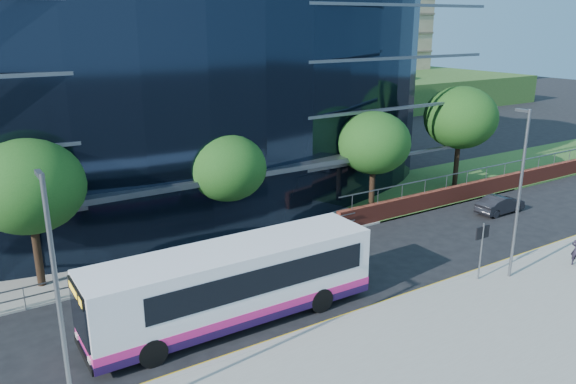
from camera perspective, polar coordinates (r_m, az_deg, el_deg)
ground at (r=26.33m, az=9.67°, el=-10.01°), size 200.00×200.00×0.00m
pavement_near at (r=23.36m, az=18.15°, el=-14.21°), size 80.00×8.00×0.15m
kerb at (r=25.66m, az=11.19°, el=-10.66°), size 80.00×0.25×0.16m
yellow_line_outer at (r=25.82m, az=10.87°, el=-10.64°), size 80.00×0.08×0.01m
yellow_line_inner at (r=25.91m, az=10.64°, el=-10.52°), size 80.00×0.08×0.01m
far_forecourt at (r=32.13m, az=-11.96°, el=-4.95°), size 50.00×8.00×0.10m
grass_verge at (r=50.40m, az=21.71°, el=2.23°), size 36.00×8.00×0.12m
glass_office at (r=40.04m, az=-15.13°, el=10.89°), size 44.00×23.10×16.00m
retaining_wall at (r=45.03m, az=22.54°, el=1.21°), size 34.00×0.40×2.11m
guard_railings at (r=27.73m, az=-12.93°, el=-6.90°), size 24.00×0.05×1.10m
apartment_block at (r=88.56m, az=0.29°, el=16.50°), size 60.00×42.00×30.00m
street_sign at (r=27.58m, az=19.11°, el=-4.58°), size 0.85×0.09×2.80m
tree_far_a at (r=27.21m, az=-24.88°, el=0.50°), size 4.95×4.95×6.98m
tree_far_b at (r=30.64m, az=-6.18°, el=2.45°), size 4.29×4.29×6.05m
tree_far_c at (r=35.64m, az=8.74°, el=4.95°), size 4.62×4.62×6.51m
tree_far_d at (r=42.57m, az=17.12°, el=7.23°), size 5.28×5.28×7.44m
tree_dist_e at (r=70.19m, az=2.48°, el=10.98°), size 4.62×4.62×6.51m
tree_dist_f at (r=81.88m, az=11.04°, el=11.32°), size 4.29×4.29×6.05m
streetlight_west at (r=16.81m, az=-22.27°, el=-10.52°), size 0.15×0.77×8.00m
streetlight_east at (r=27.71m, az=22.44°, el=0.17°), size 0.15×0.77×8.00m
city_bus at (r=23.05m, az=-5.32°, el=-9.14°), size 12.02×2.82×3.25m
parked_car at (r=38.47m, az=20.75°, el=-1.18°), size 3.55×1.25×1.17m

